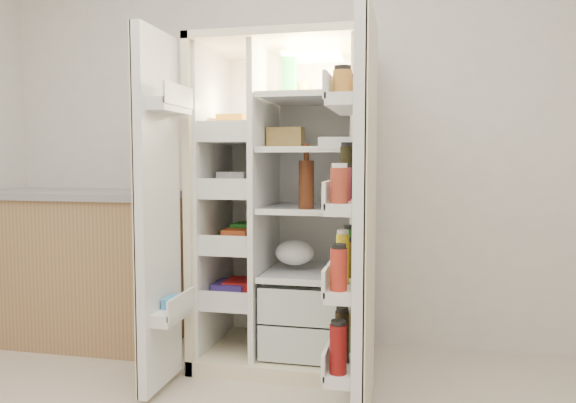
# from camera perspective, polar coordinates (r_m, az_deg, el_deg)

# --- Properties ---
(wall_back) EXTENTS (4.00, 0.02, 2.70)m
(wall_back) POSITION_cam_1_polar(r_m,az_deg,el_deg) (3.44, 1.62, 7.74)
(wall_back) COLOR silver
(wall_back) RESTS_ON floor
(refrigerator) EXTENTS (0.92, 0.70, 1.80)m
(refrigerator) POSITION_cam_1_polar(r_m,az_deg,el_deg) (3.13, 0.11, -3.02)
(refrigerator) COLOR beige
(refrigerator) RESTS_ON floor
(freezer_door) EXTENTS (0.15, 0.40, 1.72)m
(freezer_door) POSITION_cam_1_polar(r_m,az_deg,el_deg) (2.71, -13.38, -1.15)
(freezer_door) COLOR silver
(freezer_door) RESTS_ON floor
(fridge_door) EXTENTS (0.17, 0.58, 1.72)m
(fridge_door) POSITION_cam_1_polar(r_m,az_deg,el_deg) (2.36, 7.56, -2.27)
(fridge_door) COLOR silver
(fridge_door) RESTS_ON floor
(kitchen_counter) EXTENTS (1.31, 0.70, 0.95)m
(kitchen_counter) POSITION_cam_1_polar(r_m,az_deg,el_deg) (3.77, -20.67, -6.15)
(kitchen_counter) COLOR #997B4C
(kitchen_counter) RESTS_ON floor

